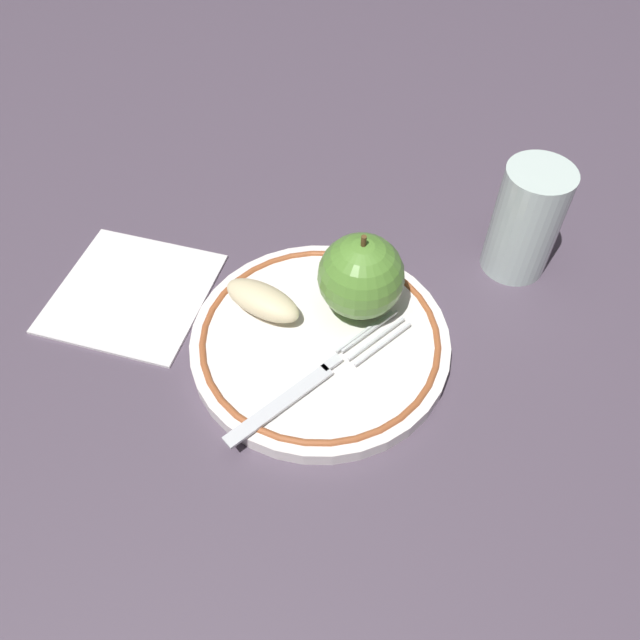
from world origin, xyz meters
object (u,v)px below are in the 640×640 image
at_px(plate, 320,340).
at_px(drinking_glass, 526,221).
at_px(apple_red_whole, 361,276).
at_px(napkin_folded, 132,292).
at_px(fork, 315,379).
at_px(apple_slice_front, 263,300).

height_order(plate, drinking_glass, drinking_glass).
relative_size(apple_red_whole, napkin_folded, 0.60).
distance_m(fork, napkin_folded, 0.21).
distance_m(drinking_glass, napkin_folded, 0.38).
bearing_deg(apple_slice_front, plate, -176.97).
height_order(apple_slice_front, drinking_glass, drinking_glass).
xyz_separation_m(plate, apple_slice_front, (-0.03, -0.05, 0.02)).
bearing_deg(drinking_glass, apple_red_whole, -70.93).
xyz_separation_m(plate, apple_red_whole, (-0.03, 0.04, 0.05)).
relative_size(plate, apple_red_whole, 2.69).
xyz_separation_m(plate, fork, (0.05, -0.01, 0.01)).
height_order(plate, napkin_folded, plate).
height_order(apple_slice_front, fork, apple_slice_front).
relative_size(plate, fork, 1.39).
xyz_separation_m(apple_red_whole, apple_slice_front, (-0.00, -0.09, -0.03)).
bearing_deg(napkin_folded, fork, 53.39).
xyz_separation_m(apple_slice_front, fork, (0.08, 0.04, -0.01)).
bearing_deg(apple_red_whole, fork, -30.65).
distance_m(apple_slice_front, fork, 0.09).
xyz_separation_m(apple_red_whole, drinking_glass, (-0.06, 0.16, 0.00)).
height_order(plate, apple_slice_front, apple_slice_front).
relative_size(plate, drinking_glass, 2.02).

